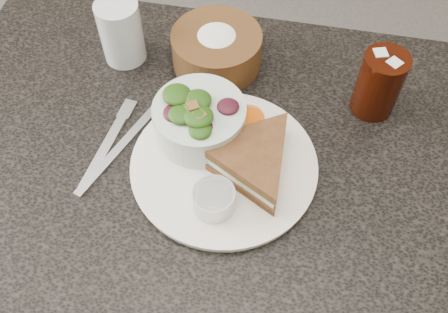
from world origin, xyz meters
TOP-DOWN VIEW (x-y plane):
  - floor at (0.00, 0.00)m, footprint 6.00×6.00m
  - dining_table at (0.00, 0.00)m, footprint 1.00×0.70m
  - dinner_plate at (0.00, -0.00)m, footprint 0.28×0.28m
  - sandwich at (0.04, -0.01)m, footprint 0.24×0.24m
  - salad_bowl at (-0.05, 0.05)m, footprint 0.18×0.18m
  - dressing_ramekin at (0.00, -0.08)m, footprint 0.08×0.08m
  - orange_wedge at (0.02, 0.09)m, footprint 0.08×0.08m
  - fork at (-0.19, -0.00)m, footprint 0.03×0.16m
  - knife at (-0.16, 0.00)m, footprint 0.09×0.20m
  - bread_basket at (-0.05, 0.21)m, footprint 0.20×0.20m
  - cola_glass at (0.22, 0.16)m, footprint 0.08×0.08m
  - water_glass at (-0.22, 0.20)m, footprint 0.09×0.09m

SIDE VIEW (x-z plane):
  - floor at x=0.00m, z-range 0.00..0.00m
  - dining_table at x=0.00m, z-range 0.00..0.75m
  - knife at x=-0.16m, z-range 0.75..0.75m
  - fork at x=-0.19m, z-range 0.75..0.75m
  - dinner_plate at x=0.00m, z-range 0.75..0.76m
  - orange_wedge at x=0.02m, z-range 0.76..0.79m
  - dressing_ramekin at x=0.00m, z-range 0.76..0.80m
  - sandwich at x=0.04m, z-range 0.76..0.81m
  - bread_basket at x=-0.05m, z-range 0.75..0.84m
  - salad_bowl at x=-0.05m, z-range 0.76..0.84m
  - water_glass at x=-0.22m, z-range 0.75..0.86m
  - cola_glass at x=0.22m, z-range 0.75..0.87m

